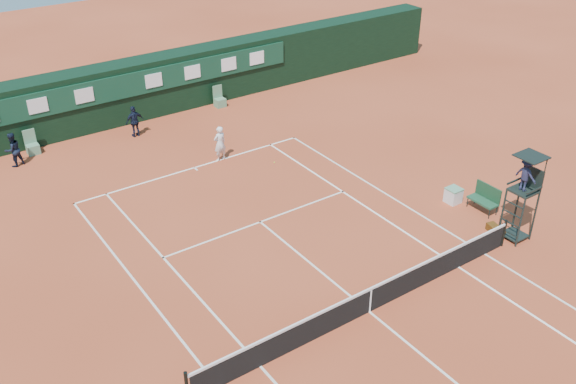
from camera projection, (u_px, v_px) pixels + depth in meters
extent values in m
plane|color=#B3492A|center=(369.00, 312.00, 20.35)|extent=(90.00, 90.00, 0.00)
cube|color=white|center=(194.00, 168.00, 28.78)|extent=(11.05, 0.08, 0.01)
cube|color=silver|center=(485.00, 254.00, 23.06)|extent=(0.08, 23.85, 0.01)
cube|color=white|center=(458.00, 267.00, 22.38)|extent=(0.08, 23.85, 0.01)
cube|color=silver|center=(260.00, 366.00, 18.31)|extent=(0.08, 23.85, 0.01)
cube|color=silver|center=(260.00, 222.00, 24.89)|extent=(8.31, 0.08, 0.01)
cube|color=silver|center=(369.00, 312.00, 20.34)|extent=(0.08, 12.88, 0.01)
cube|color=silver|center=(196.00, 169.00, 28.67)|extent=(0.08, 0.30, 0.01)
cube|color=black|center=(370.00, 301.00, 20.12)|extent=(12.60, 0.04, 0.90)
cube|color=silver|center=(371.00, 289.00, 19.88)|extent=(12.80, 0.06, 0.08)
cube|color=white|center=(370.00, 300.00, 20.12)|extent=(0.06, 0.05, 0.92)
cylinder|color=black|center=(504.00, 233.00, 23.24)|extent=(0.10, 0.10, 1.10)
cube|color=black|center=(130.00, 91.00, 32.90)|extent=(40.00, 1.50, 3.00)
cube|color=#0F3926|center=(135.00, 84.00, 32.03)|extent=(18.00, 0.10, 1.20)
cube|color=silver|center=(38.00, 106.00, 29.60)|extent=(0.90, 0.04, 0.70)
cube|color=silver|center=(84.00, 96.00, 30.69)|extent=(0.90, 0.04, 0.70)
cube|color=silver|center=(154.00, 81.00, 32.47)|extent=(0.90, 0.04, 0.70)
cube|color=white|center=(192.00, 72.00, 33.56)|extent=(0.90, 0.04, 0.70)
cube|color=white|center=(229.00, 64.00, 34.65)|extent=(0.90, 0.04, 0.70)
cube|color=white|center=(257.00, 58.00, 35.54)|extent=(0.90, 0.04, 0.70)
cube|color=#568465|center=(33.00, 149.00, 29.90)|extent=(0.55, 0.50, 0.46)
cube|color=#568463|center=(29.00, 136.00, 29.77)|extent=(0.55, 0.06, 0.70)
cube|color=#588762|center=(220.00, 103.00, 34.84)|extent=(0.55, 0.50, 0.46)
cube|color=#527E5D|center=(217.00, 91.00, 34.71)|extent=(0.55, 0.06, 0.70)
cylinder|color=black|center=(520.00, 223.00, 22.97)|extent=(0.07, 0.07, 2.00)
cylinder|color=black|center=(502.00, 214.00, 23.54)|extent=(0.07, 0.07, 2.00)
cylinder|color=black|center=(534.00, 217.00, 23.36)|extent=(0.07, 0.07, 2.00)
cylinder|color=black|center=(516.00, 207.00, 23.93)|extent=(0.07, 0.07, 2.00)
cube|color=black|center=(523.00, 191.00, 22.93)|extent=(0.85, 0.85, 0.08)
cube|color=black|center=(533.00, 177.00, 22.92)|extent=(0.06, 0.85, 0.80)
cube|color=black|center=(534.00, 190.00, 22.52)|extent=(0.85, 0.05, 0.06)
cube|color=black|center=(515.00, 181.00, 23.12)|extent=(0.85, 0.05, 0.06)
cylinder|color=black|center=(545.00, 171.00, 22.41)|extent=(0.04, 0.04, 1.00)
cylinder|color=black|center=(526.00, 162.00, 22.98)|extent=(0.04, 0.04, 1.00)
cube|color=black|center=(532.00, 156.00, 22.27)|extent=(0.95, 0.95, 0.04)
cube|color=black|center=(514.00, 234.00, 23.88)|extent=(0.80, 0.80, 0.05)
cube|color=black|center=(508.00, 232.00, 23.55)|extent=(0.04, 0.80, 0.04)
cube|color=black|center=(510.00, 223.00, 23.35)|extent=(0.04, 0.80, 0.04)
cube|color=black|center=(512.00, 214.00, 23.15)|extent=(0.04, 0.80, 0.04)
cube|color=black|center=(514.00, 204.00, 22.95)|extent=(0.04, 0.80, 0.04)
imported|color=#1A1C34|center=(526.00, 174.00, 22.56)|extent=(0.47, 0.82, 1.28)
cube|color=#1C462E|center=(483.00, 201.00, 25.39)|extent=(0.55, 1.20, 0.08)
cube|color=#173A22|center=(488.00, 192.00, 25.34)|extent=(0.06, 1.20, 0.60)
cylinder|color=black|center=(489.00, 214.00, 25.01)|extent=(0.04, 0.04, 0.41)
cylinder|color=black|center=(497.00, 211.00, 25.23)|extent=(0.04, 0.04, 0.41)
cylinder|color=black|center=(467.00, 202.00, 25.79)|extent=(0.04, 0.04, 0.41)
cylinder|color=black|center=(475.00, 199.00, 26.01)|extent=(0.04, 0.04, 0.41)
cube|color=black|center=(495.00, 230.00, 24.15)|extent=(0.52, 0.83, 0.29)
cube|color=silver|center=(453.00, 196.00, 26.05)|extent=(0.55, 0.55, 0.60)
cube|color=#609371|center=(454.00, 189.00, 25.88)|extent=(0.57, 0.57, 0.05)
sphere|color=#BFD832|center=(274.00, 162.00, 29.17)|extent=(0.07, 0.07, 0.07)
imported|color=silver|center=(220.00, 143.00, 29.05)|extent=(0.64, 0.45, 1.67)
imported|color=black|center=(13.00, 150.00, 28.58)|extent=(0.92, 0.81, 1.59)
imported|color=black|center=(135.00, 121.00, 31.29)|extent=(0.95, 0.45, 1.57)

